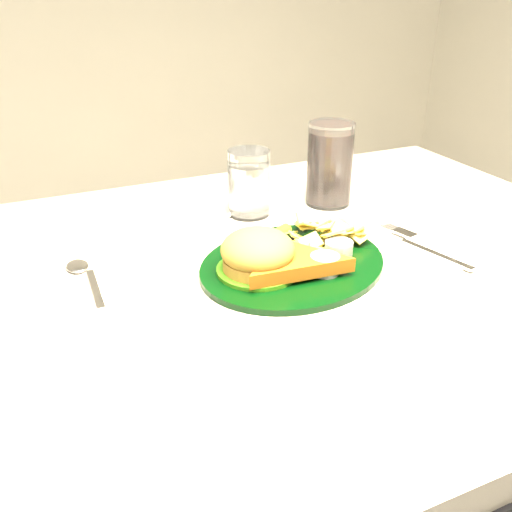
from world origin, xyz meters
The scene contains 7 objects.
table centered at (0.00, 0.00, 0.38)m, with size 1.20×0.80×0.75m, color #AAA49A, non-canonical shape.
dinner_plate centered at (0.06, -0.01, 0.78)m, with size 0.27×0.23×0.06m, color black, non-canonical shape.
water_glass centered at (0.08, 0.18, 0.80)m, with size 0.07×0.07×0.11m, color white.
cola_glass centered at (0.23, 0.17, 0.82)m, with size 0.08×0.08×0.14m, color black.
fork_napkin centered at (0.26, -0.06, 0.76)m, with size 0.12×0.15×0.01m, color white, non-canonical shape.
spoon centered at (-0.19, 0.03, 0.75)m, with size 0.04×0.14×0.01m, color silver, non-canonical shape.
wrapped_straw centered at (-0.01, 0.15, 0.75)m, with size 0.21×0.07×0.01m, color white, non-canonical shape.
Camera 1 is at (-0.26, -0.62, 1.11)m, focal length 40.00 mm.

